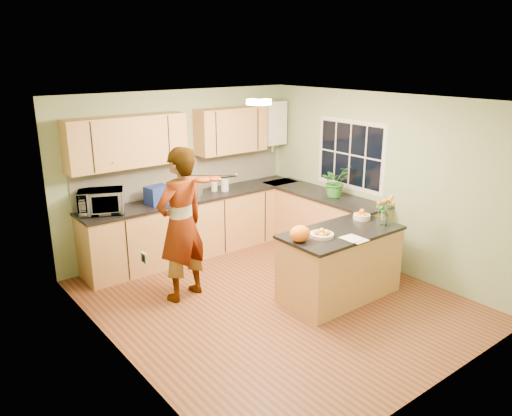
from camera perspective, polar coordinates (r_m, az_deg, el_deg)
floor at (r=6.46m, az=1.98°, el=-10.49°), size 4.50×4.50×0.00m
ceiling at (r=5.74m, az=2.24°, el=12.20°), size 4.00×4.50×0.02m
wall_back at (r=7.78m, az=-8.64°, el=3.99°), size 4.00×0.02×2.50m
wall_front at (r=4.60m, az=20.54°, el=-6.28°), size 4.00×0.02×2.50m
wall_left at (r=5.00m, az=-15.79°, el=-3.94°), size 0.02×4.50×2.50m
wall_right at (r=7.38m, az=14.09°, el=2.96°), size 0.02×4.50×2.50m
back_counter at (r=7.79m, az=-6.66°, el=-1.87°), size 3.64×0.62×0.94m
right_counter at (r=7.92m, az=7.51°, el=-1.59°), size 0.62×2.24×0.94m
splashback at (r=7.82m, az=-7.94°, el=3.73°), size 3.60×0.02×0.52m
upper_cabinets at (r=7.43m, az=-9.38°, el=8.07°), size 3.20×0.34×0.70m
boiler at (r=8.49m, az=1.86°, el=9.71°), size 0.40×0.30×0.86m
window_right at (r=7.69m, az=10.70°, el=6.02°), size 0.01×1.30×1.05m
light_switch at (r=4.47m, az=-12.67°, el=-5.55°), size 0.02×0.09×0.09m
ceiling_lamp at (r=5.98m, az=0.34°, el=12.03°), size 0.30×0.30×0.07m
peninsula_island at (r=6.46m, az=9.56°, el=-6.31°), size 1.56×0.80×0.90m
fruit_dish at (r=6.04m, az=7.53°, el=-2.91°), size 0.29×0.29×0.10m
orange_bowl at (r=6.77m, az=12.00°, el=-0.80°), size 0.23×0.23×0.13m
flower_vase at (r=6.54m, az=14.61°, el=0.59°), size 0.24×0.24×0.45m
orange_bag at (r=5.85m, az=5.04°, el=-2.92°), size 0.27×0.23×0.19m
papers at (r=6.04m, az=11.21°, el=-3.46°), size 0.21×0.28×0.01m
violinist at (r=6.24m, az=-8.55°, el=-1.92°), size 0.80×0.61×1.96m
violin at (r=5.99m, az=-6.09°, el=3.23°), size 0.58×0.50×0.14m
microwave at (r=7.02m, az=-17.28°, el=0.70°), size 0.69×0.60×0.32m
blue_box at (r=7.27m, az=-11.19°, el=1.47°), size 0.36×0.29×0.26m
kettle at (r=7.60m, az=-6.75°, el=2.37°), size 0.17×0.17×0.32m
jar_cream at (r=7.85m, az=-4.80°, el=2.48°), size 0.13×0.13×0.15m
jar_white at (r=7.84m, az=-3.58°, el=2.61°), size 0.15×0.15×0.18m
potted_plant at (r=7.56m, az=9.03°, el=3.02°), size 0.44×0.39×0.47m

